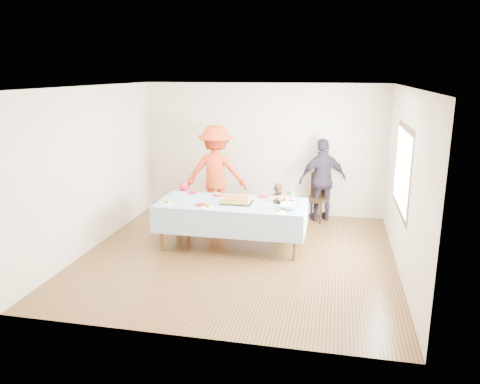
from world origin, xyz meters
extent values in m
plane|color=#432713|center=(0.00, 0.00, 0.00)|extent=(5.00, 5.00, 0.00)
cube|color=beige|center=(0.00, 2.50, 1.35)|extent=(5.00, 0.04, 2.70)
cube|color=beige|center=(0.00, -2.50, 1.35)|extent=(5.00, 0.04, 2.70)
cube|color=beige|center=(-2.50, 0.00, 1.35)|extent=(0.04, 5.00, 2.70)
cube|color=beige|center=(2.50, 0.00, 1.35)|extent=(0.04, 5.00, 2.70)
cube|color=white|center=(0.00, 0.00, 2.70)|extent=(5.00, 5.00, 0.04)
cube|color=#472B16|center=(2.47, 0.20, 1.50)|extent=(0.03, 1.75, 1.35)
cylinder|color=brown|center=(-1.32, -0.03, 0.36)|extent=(0.06, 0.06, 0.73)
cylinder|color=brown|center=(0.92, -0.03, 0.36)|extent=(0.06, 0.06, 0.73)
cylinder|color=brown|center=(-1.32, 0.81, 0.36)|extent=(0.06, 0.06, 0.73)
cylinder|color=brown|center=(0.92, 0.81, 0.36)|extent=(0.06, 0.06, 0.73)
cube|color=brown|center=(-0.20, 0.39, 0.75)|extent=(2.40, 1.00, 0.04)
cube|color=white|center=(-0.20, 0.39, 0.78)|extent=(2.50, 1.10, 0.01)
cube|color=black|center=(-0.10, 0.38, 0.79)|extent=(0.51, 0.39, 0.01)
cube|color=#F9DA5E|center=(-0.10, 0.38, 0.83)|extent=(0.43, 0.32, 0.06)
cube|color=#976322|center=(-0.10, 0.38, 0.86)|extent=(0.43, 0.32, 0.01)
cylinder|color=black|center=(0.66, 0.59, 0.79)|extent=(0.36, 0.36, 0.02)
sphere|color=tan|center=(0.76, 0.59, 0.84)|extent=(0.09, 0.09, 0.09)
sphere|color=tan|center=(0.71, 0.67, 0.84)|extent=(0.09, 0.09, 0.09)
sphere|color=tan|center=(0.62, 0.67, 0.84)|extent=(0.09, 0.09, 0.09)
sphere|color=tan|center=(0.57, 0.59, 0.84)|extent=(0.09, 0.09, 0.09)
sphere|color=tan|center=(0.62, 0.51, 0.84)|extent=(0.09, 0.09, 0.09)
sphere|color=tan|center=(0.71, 0.51, 0.84)|extent=(0.09, 0.09, 0.09)
sphere|color=tan|center=(0.66, 0.59, 0.84)|extent=(0.09, 0.09, 0.09)
imported|color=silver|center=(0.81, 0.20, 0.82)|extent=(0.34, 0.34, 0.08)
cone|color=white|center=(0.79, 0.85, 0.87)|extent=(0.10, 0.10, 0.17)
cylinder|color=#B70D16|center=(-1.03, 0.84, 0.79)|extent=(0.17, 0.17, 0.01)
cylinder|color=#B70D16|center=(-0.54, 0.76, 0.79)|extent=(0.19, 0.19, 0.01)
cylinder|color=#B70D16|center=(-0.10, 0.75, 0.79)|extent=(0.17, 0.17, 0.01)
cylinder|color=#B70D16|center=(0.27, 0.84, 0.79)|extent=(0.20, 0.20, 0.01)
cylinder|color=#B70D16|center=(-0.66, 0.12, 0.79)|extent=(0.19, 0.19, 0.01)
cylinder|color=white|center=(-1.24, 0.09, 0.79)|extent=(0.22, 0.22, 0.01)
cylinder|color=white|center=(-0.51, -0.02, 0.79)|extent=(0.22, 0.22, 0.01)
cylinder|color=white|center=(0.64, -0.02, 0.79)|extent=(0.25, 0.25, 0.01)
cylinder|color=black|center=(0.92, 2.03, 0.21)|extent=(0.04, 0.04, 0.42)
cylinder|color=black|center=(1.25, 1.90, 0.21)|extent=(0.04, 0.04, 0.42)
cylinder|color=black|center=(1.05, 2.35, 0.21)|extent=(0.04, 0.04, 0.42)
cylinder|color=black|center=(1.38, 2.23, 0.21)|extent=(0.04, 0.04, 0.42)
cube|color=black|center=(1.15, 2.13, 0.44)|extent=(0.53, 0.53, 0.05)
cube|color=black|center=(1.22, 2.30, 0.70)|extent=(0.40, 0.18, 0.49)
imported|color=red|center=(-1.28, 1.04, 0.46)|extent=(0.40, 0.33, 0.93)
imported|color=#297C32|center=(0.72, 1.34, 0.39)|extent=(0.40, 0.28, 0.78)
imported|color=#A8734E|center=(0.41, 1.76, 0.42)|extent=(0.47, 0.41, 0.83)
imported|color=#D5431A|center=(-0.85, 1.86, 0.95)|extent=(1.29, 0.81, 1.91)
imported|color=#322838|center=(1.26, 2.20, 0.83)|extent=(1.05, 0.73, 1.65)
camera|label=1|loc=(1.49, -7.01, 2.93)|focal=35.00mm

